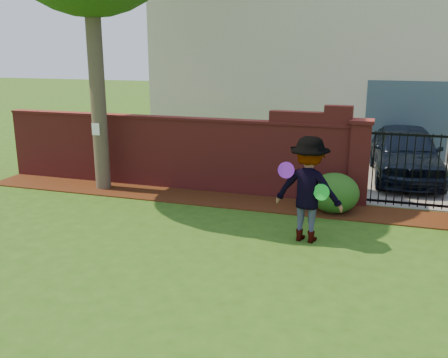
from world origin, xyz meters
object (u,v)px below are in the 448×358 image
(car, at_px, (407,154))
(frisbee_green, at_px, (321,192))
(frisbee_purple, at_px, (286,170))
(man, at_px, (308,190))

(car, bearing_deg, frisbee_green, -111.62)
(frisbee_purple, height_order, frisbee_green, frisbee_purple)
(car, xyz_separation_m, frisbee_green, (-1.57, -5.14, 0.28))
(man, bearing_deg, car, -102.13)
(man, bearing_deg, frisbee_green, 152.77)
(man, distance_m, frisbee_purple, 0.55)
(car, bearing_deg, frisbee_purple, -117.73)
(man, relative_size, frisbee_green, 6.62)
(frisbee_purple, bearing_deg, man, 27.01)
(car, relative_size, frisbee_green, 14.41)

